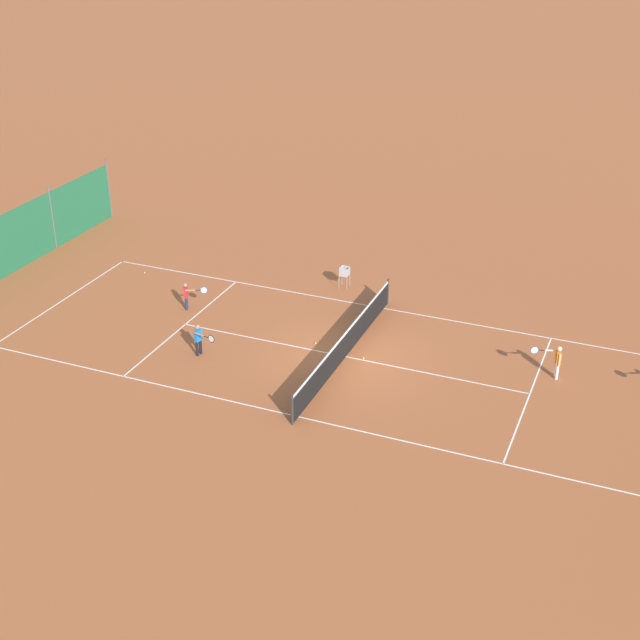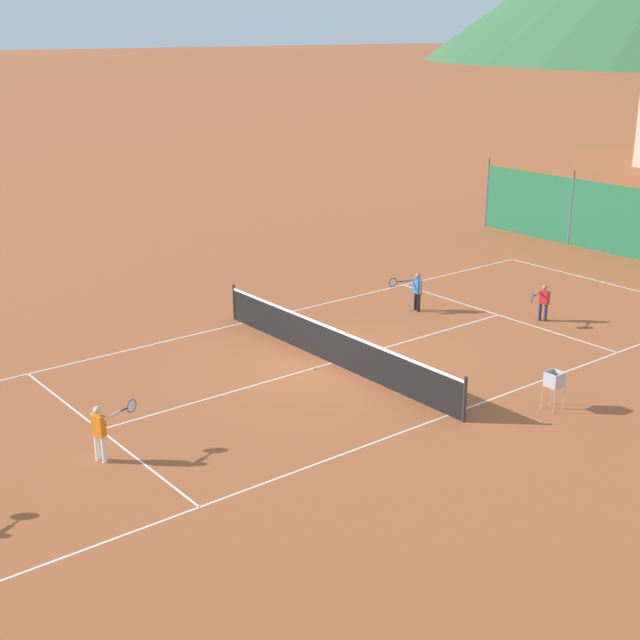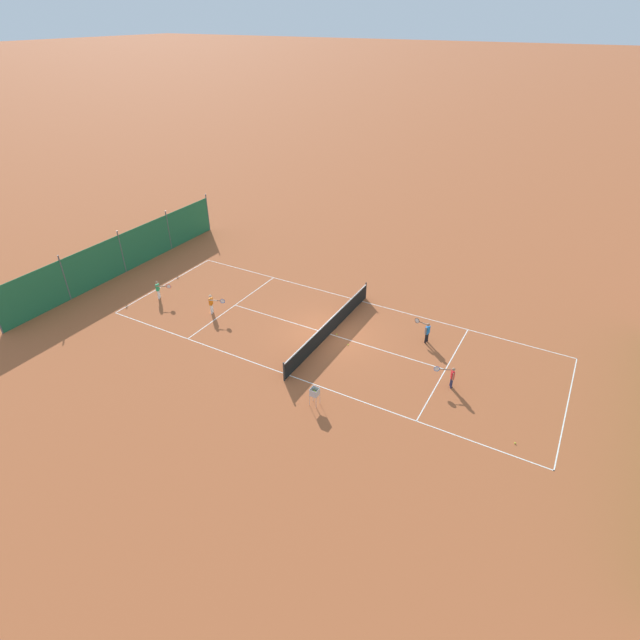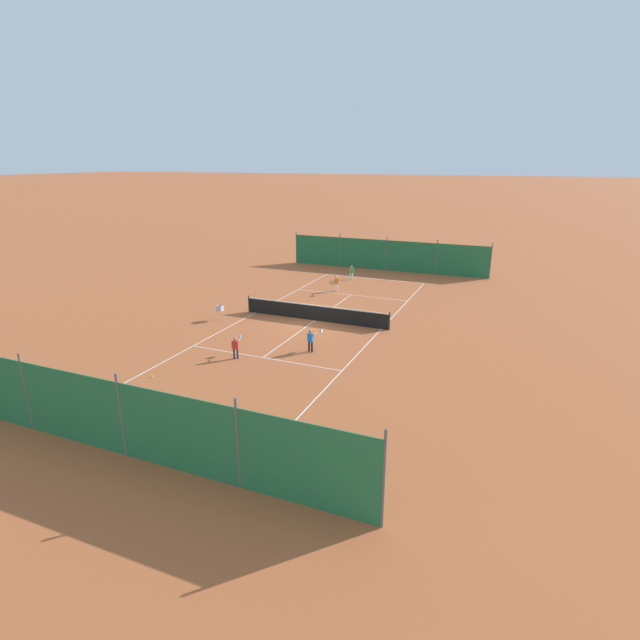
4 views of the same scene
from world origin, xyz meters
name	(u,v)px [view 3 (image 3 of 4)]	position (x,y,z in m)	size (l,w,h in m)	color
ground_plane	(330,334)	(0.00, 0.00, 0.00)	(600.00, 600.00, 0.00)	#A8542D
court_line_markings	(330,334)	(0.00, 0.00, 0.00)	(8.25, 23.85, 0.01)	white
tennis_net	(330,326)	(0.00, 0.00, 0.50)	(9.18, 0.08, 1.06)	#2D2D2D
windscreen_fence_near	(122,254)	(0.00, -15.50, 1.31)	(17.28, 0.08, 2.90)	#236B42
player_near_service	(427,331)	(-1.84, 4.74, 0.69)	(0.57, 0.95, 1.18)	black
player_far_baseline	(212,303)	(1.34, -6.95, 0.69)	(0.38, 1.03, 1.19)	white
player_near_baseline	(451,376)	(1.16, 6.94, 0.64)	(0.38, 0.97, 1.09)	#23284C
player_far_service	(159,288)	(1.55, -10.87, 0.67)	(0.44, 1.00, 1.15)	white
tennis_ball_near_corner	(348,345)	(0.45, 1.32, 0.03)	(0.07, 0.07, 0.07)	#CCE033
tennis_ball_by_net_left	(319,331)	(0.07, -0.64, 0.03)	(0.07, 0.07, 0.07)	#CCE033
tennis_ball_mid_court	(337,334)	(-0.13, 0.34, 0.03)	(0.07, 0.07, 0.07)	#CCE033
tennis_ball_alley_right	(515,443)	(3.40, 10.33, 0.03)	(0.07, 0.07, 0.07)	#CCE033
ball_hopper	(315,393)	(5.29, 2.09, 0.66)	(0.36, 0.36, 0.89)	#B7B7BC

